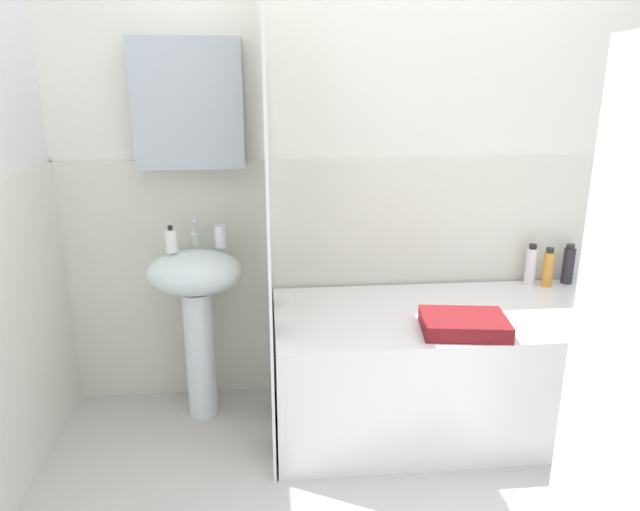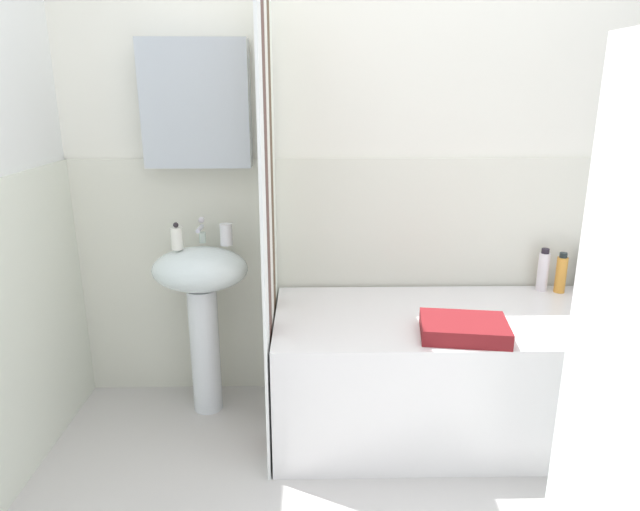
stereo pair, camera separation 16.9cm
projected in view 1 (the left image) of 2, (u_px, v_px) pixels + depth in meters
wall_back_tiled at (372, 171)px, 2.72m from camera, size 3.60×0.18×2.40m
sink at (197, 297)px, 2.57m from camera, size 0.44×0.34×0.82m
faucet at (195, 233)px, 2.57m from camera, size 0.03×0.12×0.12m
soap_dispenser at (171, 241)px, 2.47m from camera, size 0.06×0.06×0.12m
toothbrush_cup at (221, 236)px, 2.55m from camera, size 0.06×0.06×0.10m
bathtub at (449, 367)px, 2.59m from camera, size 1.60×0.74×0.56m
shower_curtain at (268, 219)px, 2.31m from camera, size 0.01×0.74×2.00m
body_wash_bottle at (568, 265)px, 2.85m from camera, size 0.06×0.06×0.21m
lotion_bottle at (548, 268)px, 2.80m from camera, size 0.05×0.05×0.20m
shampoo_bottle at (531, 266)px, 2.82m from camera, size 0.05×0.05×0.21m
towel_folded at (464, 324)px, 2.29m from camera, size 0.37×0.30×0.06m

